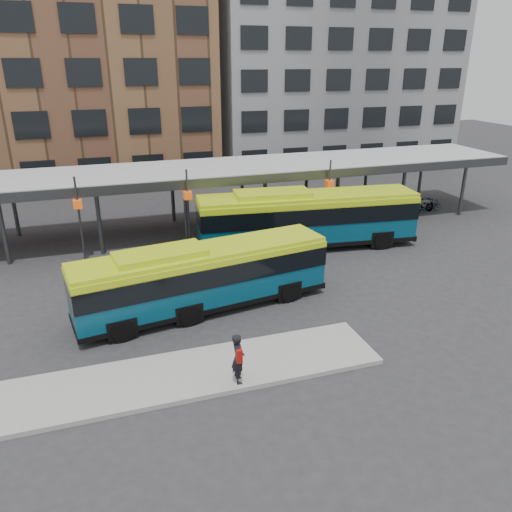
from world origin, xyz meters
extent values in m
plane|color=#28282B|center=(0.00, 0.00, 0.00)|extent=(120.00, 120.00, 0.00)
cube|color=gray|center=(-5.50, -3.00, 0.09)|extent=(14.00, 3.00, 0.18)
cube|color=#999B9E|center=(0.00, 13.00, 4.00)|extent=(40.00, 6.00, 0.35)
cube|color=#383A3D|center=(0.00, 10.00, 3.85)|extent=(40.00, 0.15, 0.55)
cylinder|color=#383A3D|center=(-13.00, 10.50, 1.90)|extent=(0.24, 0.24, 3.80)
cylinder|color=#383A3D|center=(-13.00, 15.50, 1.90)|extent=(0.24, 0.24, 3.80)
cylinder|color=#383A3D|center=(-8.00, 10.50, 1.90)|extent=(0.24, 0.24, 3.80)
cylinder|color=#383A3D|center=(-8.00, 15.50, 1.90)|extent=(0.24, 0.24, 3.80)
cylinder|color=#383A3D|center=(-3.00, 10.50, 1.90)|extent=(0.24, 0.24, 3.80)
cylinder|color=#383A3D|center=(-3.00, 15.50, 1.90)|extent=(0.24, 0.24, 3.80)
cylinder|color=#383A3D|center=(2.00, 10.50, 1.90)|extent=(0.24, 0.24, 3.80)
cylinder|color=#383A3D|center=(2.00, 15.50, 1.90)|extent=(0.24, 0.24, 3.80)
cylinder|color=#383A3D|center=(7.00, 10.50, 1.90)|extent=(0.24, 0.24, 3.80)
cylinder|color=#383A3D|center=(7.00, 15.50, 1.90)|extent=(0.24, 0.24, 3.80)
cylinder|color=#383A3D|center=(12.00, 10.50, 1.90)|extent=(0.24, 0.24, 3.80)
cylinder|color=#383A3D|center=(12.00, 15.50, 1.90)|extent=(0.24, 0.24, 3.80)
cylinder|color=#383A3D|center=(17.00, 10.50, 1.90)|extent=(0.24, 0.24, 3.80)
cylinder|color=#383A3D|center=(17.00, 15.50, 1.90)|extent=(0.24, 0.24, 3.80)
cylinder|color=#383A3D|center=(-9.00, 9.70, 2.40)|extent=(0.12, 0.12, 4.80)
cube|color=#EB520D|center=(-9.00, 9.70, 3.30)|extent=(0.45, 0.45, 0.45)
cylinder|color=#383A3D|center=(-3.00, 9.70, 2.40)|extent=(0.12, 0.12, 4.80)
cube|color=#EB520D|center=(-3.00, 9.70, 3.30)|extent=(0.45, 0.45, 0.45)
cylinder|color=#383A3D|center=(6.00, 9.70, 2.40)|extent=(0.12, 0.12, 4.80)
cube|color=#EB520D|center=(6.00, 9.70, 3.30)|extent=(0.45, 0.45, 0.45)
cube|color=brown|center=(-10.00, 32.00, 11.00)|extent=(26.00, 14.00, 22.00)
cube|color=slate|center=(16.00, 32.00, 10.00)|extent=(24.00, 14.00, 20.00)
cube|color=navy|center=(-3.85, 1.93, 1.52)|extent=(11.59, 4.09, 2.37)
cube|color=black|center=(-3.85, 1.93, 1.99)|extent=(11.65, 4.16, 0.90)
cube|color=#B4D015|center=(-3.85, 1.93, 2.79)|extent=(11.58, 4.00, 0.19)
cube|color=#B4D015|center=(-5.72, 1.64, 2.98)|extent=(4.01, 2.27, 0.33)
cube|color=black|center=(-3.85, 1.93, 0.45)|extent=(11.66, 4.16, 0.23)
cylinder|color=black|center=(0.07, 1.37, 0.47)|extent=(0.98, 0.43, 0.95)
cylinder|color=black|center=(-0.29, 3.65, 0.47)|extent=(0.98, 0.43, 0.95)
cylinder|color=black|center=(-4.80, 0.61, 0.47)|extent=(0.98, 0.43, 0.95)
cylinder|color=black|center=(-5.15, 2.89, 0.47)|extent=(0.98, 0.43, 0.95)
cylinder|color=black|center=(-7.60, 0.17, 0.47)|extent=(0.98, 0.43, 0.95)
cylinder|color=black|center=(-7.96, 2.46, 0.47)|extent=(0.98, 0.43, 0.95)
cube|color=navy|center=(3.75, 7.86, 1.72)|extent=(13.08, 4.04, 2.68)
cube|color=black|center=(3.75, 7.86, 2.25)|extent=(13.14, 4.11, 1.02)
cube|color=#B4D015|center=(3.75, 7.86, 3.16)|extent=(13.07, 3.93, 0.21)
cube|color=#B4D015|center=(1.62, 8.09, 3.38)|extent=(4.47, 2.38, 0.38)
cube|color=black|center=(3.75, 7.86, 0.50)|extent=(13.15, 4.11, 0.26)
cylinder|color=black|center=(7.88, 6.11, 0.54)|extent=(1.10, 0.43, 1.07)
cylinder|color=black|center=(8.16, 8.71, 0.54)|extent=(1.10, 0.43, 1.07)
cylinder|color=black|center=(2.33, 6.70, 0.54)|extent=(1.10, 0.43, 1.07)
cylinder|color=black|center=(2.61, 9.30, 0.54)|extent=(1.10, 0.43, 1.07)
cylinder|color=black|center=(-0.87, 7.04, 0.54)|extent=(1.10, 0.43, 1.07)
cylinder|color=black|center=(-0.59, 9.64, 0.54)|extent=(1.10, 0.43, 1.07)
imported|color=black|center=(-4.00, -4.06, 1.10)|extent=(0.50, 0.71, 1.84)
cube|color=#99120D|center=(-4.02, -4.24, 1.35)|extent=(0.23, 0.36, 0.49)
imported|color=slate|center=(11.16, 12.01, 0.46)|extent=(1.84, 1.16, 0.91)
imported|color=slate|center=(11.53, 11.77, 0.49)|extent=(1.70, 0.84, 0.99)
imported|color=slate|center=(12.66, 11.95, 0.47)|extent=(1.88, 0.96, 0.94)
imported|color=slate|center=(13.43, 12.26, 0.51)|extent=(1.76, 0.73, 1.02)
imported|color=slate|center=(13.67, 11.89, 0.48)|extent=(1.94, 1.18, 0.96)
imported|color=slate|center=(14.88, 11.93, 0.53)|extent=(1.80, 0.58, 1.07)
imported|color=slate|center=(15.23, 11.99, 0.48)|extent=(1.92, 1.14, 0.95)
imported|color=slate|center=(14.91, 11.79, 0.53)|extent=(1.81, 0.70, 1.06)
imported|color=slate|center=(15.61, 11.87, 0.42)|extent=(1.62, 0.63, 0.84)
camera|label=1|loc=(-7.94, -18.06, 10.64)|focal=35.00mm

